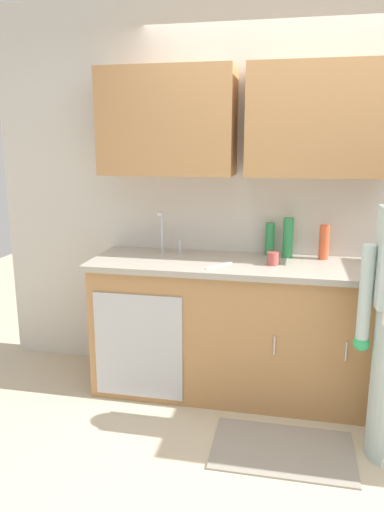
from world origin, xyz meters
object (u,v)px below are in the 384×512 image
at_px(bottle_cleaner_spray, 288,238).
at_px(knife_on_counter, 219,266).
at_px(sink, 162,260).
at_px(bottle_water_short, 270,239).
at_px(bottle_dish_liquid, 324,242).
at_px(cup_by_sink, 273,258).

relative_size(bottle_cleaner_spray, knife_on_counter, 1.15).
bearing_deg(sink, bottle_water_short, 17.35).
height_order(bottle_water_short, bottle_dish_liquid, bottle_dish_liquid).
bearing_deg(bottle_cleaner_spray, sink, -167.65).
relative_size(bottle_cleaner_spray, cup_by_sink, 3.21).
distance_m(bottle_cleaner_spray, knife_on_counter, 0.56).
bearing_deg(bottle_cleaner_spray, bottle_dish_liquid, -0.19).
xyz_separation_m(bottle_cleaner_spray, bottle_dish_liquid, (0.24, -0.00, -0.02)).
distance_m(bottle_water_short, bottle_dish_liquid, 0.37).
height_order(bottle_water_short, knife_on_counter, bottle_water_short).
xyz_separation_m(bottle_cleaner_spray, knife_on_counter, (-0.43, -0.33, -0.14)).
xyz_separation_m(sink, bottle_dish_liquid, (1.09, 0.19, 0.13)).
relative_size(bottle_dish_liquid, cup_by_sink, 2.73).
distance_m(sink, cup_by_sink, 0.76).
xyz_separation_m(bottle_water_short, knife_on_counter, (-0.31, -0.37, -0.11)).
bearing_deg(cup_by_sink, bottle_cleaner_spray, 68.82).
xyz_separation_m(bottle_cleaner_spray, cup_by_sink, (-0.09, -0.24, -0.10)).
height_order(bottle_dish_liquid, knife_on_counter, bottle_dish_liquid).
distance_m(bottle_cleaner_spray, cup_by_sink, 0.27).
bearing_deg(sink, cup_by_sink, -3.78).
bearing_deg(cup_by_sink, bottle_dish_liquid, 35.28).
height_order(cup_by_sink, knife_on_counter, cup_by_sink).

